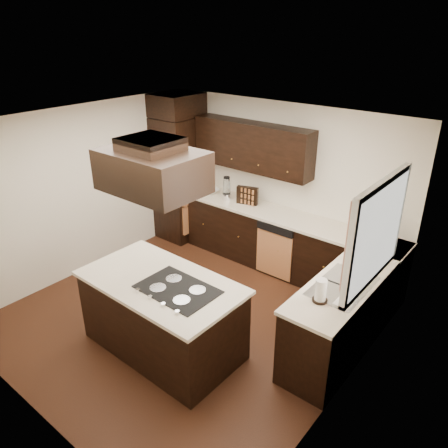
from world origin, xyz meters
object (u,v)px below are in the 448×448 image
at_px(oven_column, 180,179).
at_px(range_hood, 152,171).
at_px(spice_rack, 247,195).
at_px(island, 163,316).

height_order(oven_column, range_hood, range_hood).
bearing_deg(oven_column, spice_rack, 3.95).
xyz_separation_m(island, spice_rack, (-0.58, 2.42, 0.62)).
xyz_separation_m(oven_column, range_hood, (1.88, -2.25, 1.10)).
bearing_deg(range_hood, oven_column, 129.74).
bearing_deg(oven_column, island, -49.98).
relative_size(oven_column, spice_rack, 6.29).
distance_m(island, spice_rack, 2.57).
distance_m(range_hood, spice_rack, 2.64).
xyz_separation_m(island, range_hood, (-0.08, 0.07, 1.72)).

